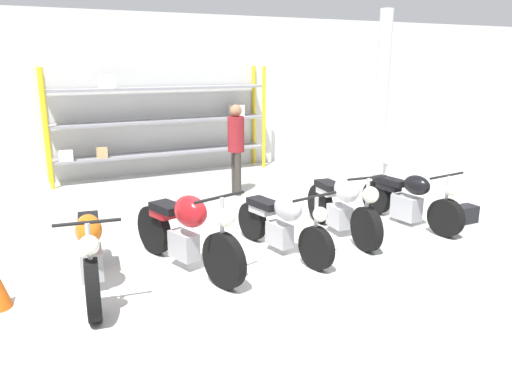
{
  "coord_description": "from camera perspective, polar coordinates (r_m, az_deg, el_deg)",
  "views": [
    {
      "loc": [
        -3.13,
        -5.92,
        2.56
      ],
      "look_at": [
        0.0,
        0.4,
        0.7
      ],
      "focal_mm": 35.0,
      "sensor_mm": 36.0,
      "label": 1
    }
  ],
  "objects": [
    {
      "name": "ground_plane",
      "position": [
        7.17,
        1.43,
        -6.15
      ],
      "size": [
        30.0,
        30.0,
        0.0
      ],
      "primitive_type": "plane",
      "color": "silver"
    },
    {
      "name": "back_wall",
      "position": [
        11.87,
        -11.2,
        10.84
      ],
      "size": [
        30.0,
        0.08,
        3.6
      ],
      "color": "silver",
      "rests_on": "ground_plane"
    },
    {
      "name": "shelving_rack",
      "position": [
        11.54,
        -10.79,
        8.03
      ],
      "size": [
        4.97,
        0.63,
        2.43
      ],
      "color": "yellow",
      "rests_on": "ground_plane"
    },
    {
      "name": "support_pillar",
      "position": [
        11.2,
        14.16,
        10.46
      ],
      "size": [
        0.28,
        0.28,
        3.6
      ],
      "color": "silver",
      "rests_on": "ground_plane"
    },
    {
      "name": "motorcycle_orange",
      "position": [
        6.01,
        -18.37,
        -6.47
      ],
      "size": [
        0.65,
        2.17,
        1.04
      ],
      "rotation": [
        0.0,
        0.0,
        -1.7
      ],
      "color": "black",
      "rests_on": "ground_plane"
    },
    {
      "name": "motorcycle_red",
      "position": [
        6.27,
        -7.91,
        -4.38
      ],
      "size": [
        0.91,
        2.1,
        1.1
      ],
      "rotation": [
        0.0,
        0.0,
        -1.28
      ],
      "color": "black",
      "rests_on": "ground_plane"
    },
    {
      "name": "motorcycle_silver",
      "position": [
        6.76,
        3.03,
        -3.47
      ],
      "size": [
        0.71,
        1.91,
        0.96
      ],
      "rotation": [
        0.0,
        0.0,
        -1.39
      ],
      "color": "black",
      "rests_on": "ground_plane"
    },
    {
      "name": "motorcycle_white",
      "position": [
        7.54,
        9.87,
        -1.46
      ],
      "size": [
        0.61,
        1.98,
        1.04
      ],
      "rotation": [
        0.0,
        0.0,
        -1.66
      ],
      "color": "black",
      "rests_on": "ground_plane"
    },
    {
      "name": "motorcycle_black",
      "position": [
        8.36,
        17.09,
        -0.85
      ],
      "size": [
        0.74,
        1.97,
        0.94
      ],
      "rotation": [
        0.0,
        0.0,
        -1.46
      ],
      "color": "black",
      "rests_on": "ground_plane"
    },
    {
      "name": "person_browsing",
      "position": [
        9.67,
        -2.3,
        5.74
      ],
      "size": [
        0.34,
        0.34,
        1.76
      ],
      "rotation": [
        0.0,
        0.0,
        3.07
      ],
      "color": "#38332D",
      "rests_on": "ground_plane"
    },
    {
      "name": "toolbox",
      "position": [
        8.79,
        22.61,
        -2.36
      ],
      "size": [
        0.44,
        0.26,
        0.28
      ],
      "color": "black",
      "rests_on": "ground_plane"
    }
  ]
}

